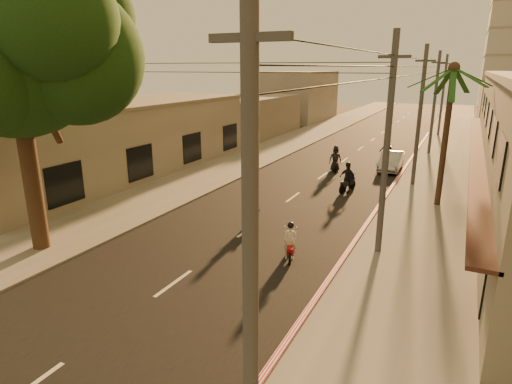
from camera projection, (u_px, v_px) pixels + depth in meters
ground at (137, 310)px, 13.93m from camera, size 160.00×160.00×0.00m
road at (323, 176)px, 31.17m from camera, size 10.00×140.00×0.02m
sidewalk_right at (433, 187)px, 28.00m from camera, size 5.00×140.00×0.12m
sidewalk_left at (233, 165)px, 34.32m from camera, size 5.00×140.00×0.12m
curb_stripe at (382, 203)px, 24.68m from camera, size 0.20×60.00×0.20m
left_building at (115, 139)px, 31.16m from camera, size 8.20×24.20×5.20m
broadleaf_tree at (21, 44)px, 16.18m from camera, size 9.60×8.70×12.10m
palm_tree at (453, 77)px, 22.34m from camera, size 5.00×5.00×8.20m
utility_poles at (423, 85)px, 26.72m from camera, size 1.20×48.26×9.00m
filler_left_near at (242, 117)px, 48.53m from camera, size 8.00×14.00×4.40m
filler_left_far at (299, 96)px, 63.68m from camera, size 8.00×14.00×7.00m
scooter_red at (290, 242)px, 17.49m from camera, size 0.89×1.58×1.62m
scooter_mid_a at (252, 212)px, 21.02m from camera, size 1.22×1.60×1.68m
scooter_mid_b at (347, 178)px, 26.93m from camera, size 1.28×1.93×1.94m
scooter_far_a at (335, 160)px, 32.28m from camera, size 1.25×1.96×1.99m
scooter_far_b at (387, 149)px, 36.46m from camera, size 1.47×1.97×1.96m
parked_car at (391, 161)px, 32.69m from camera, size 1.78×4.39×1.42m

